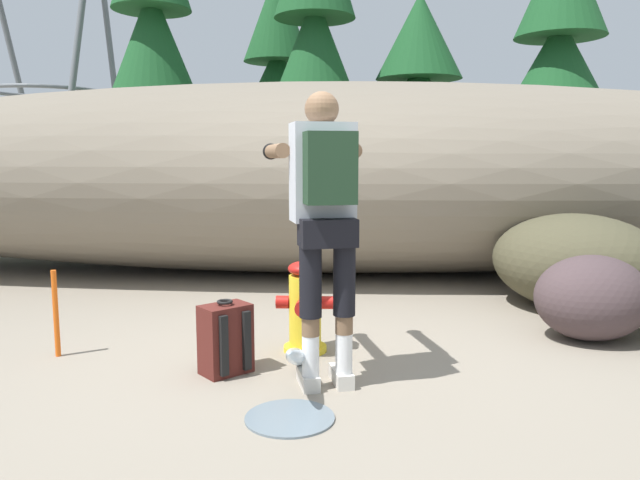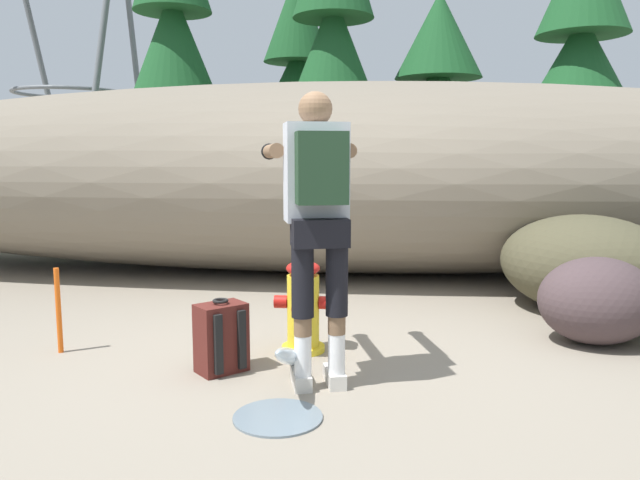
% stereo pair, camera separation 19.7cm
% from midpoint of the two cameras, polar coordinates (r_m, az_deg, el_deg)
% --- Properties ---
extents(ground_plane, '(56.00, 56.00, 0.04)m').
position_cam_midpoint_polar(ground_plane, '(4.05, -2.20, -12.03)').
color(ground_plane, gray).
extents(dirt_embankment, '(15.26, 3.20, 2.22)m').
position_cam_midpoint_polar(dirt_embankment, '(7.23, 0.09, 5.86)').
color(dirt_embankment, '#756B5B').
rests_on(dirt_embankment, ground_plane).
extents(fire_hydrant, '(0.40, 0.35, 0.69)m').
position_cam_midpoint_polar(fire_hydrant, '(4.24, -2.76, -6.39)').
color(fire_hydrant, yellow).
rests_on(fire_hydrant, ground_plane).
extents(hydrant_water_jet, '(0.47, 1.21, 0.45)m').
position_cam_midpoint_polar(hydrant_water_jet, '(3.60, -3.89, -11.98)').
color(hydrant_water_jet, silver).
rests_on(hydrant_water_jet, ground_plane).
extents(utility_worker, '(0.67, 1.04, 1.73)m').
position_cam_midpoint_polar(utility_worker, '(3.54, -1.28, 3.73)').
color(utility_worker, beige).
rests_on(utility_worker, ground_plane).
extents(spare_backpack, '(0.36, 0.36, 0.47)m').
position_cam_midpoint_polar(spare_backpack, '(3.92, -10.38, -9.20)').
color(spare_backpack, '#511E19').
rests_on(spare_backpack, ground_plane).
extents(boulder_large, '(1.92, 1.92, 0.86)m').
position_cam_midpoint_polar(boulder_large, '(5.79, 22.09, -1.94)').
color(boulder_large, '#47432E').
rests_on(boulder_large, ground_plane).
extents(boulder_mid, '(0.96, 0.85, 0.64)m').
position_cam_midpoint_polar(boulder_mid, '(4.91, 23.20, -5.02)').
color(boulder_mid, '#443638').
rests_on(boulder_mid, ground_plane).
extents(pine_tree_far_left, '(2.64, 2.64, 7.31)m').
position_cam_midpoint_polar(pine_tree_far_left, '(14.41, -15.90, 18.25)').
color(pine_tree_far_left, '#47331E').
rests_on(pine_tree_far_left, ground_plane).
extents(pine_tree_left, '(2.52, 2.52, 5.83)m').
position_cam_midpoint_polar(pine_tree_left, '(15.34, -4.41, 15.01)').
color(pine_tree_left, '#47331E').
rests_on(pine_tree_left, ground_plane).
extents(pine_tree_center, '(2.60, 2.60, 6.91)m').
position_cam_midpoint_polar(pine_tree_center, '(13.17, -0.94, 18.18)').
color(pine_tree_center, '#47331E').
rests_on(pine_tree_center, ground_plane).
extents(pine_tree_right, '(2.85, 2.85, 4.82)m').
position_cam_midpoint_polar(pine_tree_right, '(13.57, 8.83, 13.44)').
color(pine_tree_right, '#47331E').
rests_on(pine_tree_right, ground_plane).
extents(pine_tree_far_right, '(2.64, 2.64, 5.70)m').
position_cam_midpoint_polar(pine_tree_far_right, '(12.97, 21.15, 15.80)').
color(pine_tree_far_right, '#47331E').
rests_on(pine_tree_far_right, ground_plane).
extents(survey_stake, '(0.04, 0.04, 0.60)m').
position_cam_midpoint_polar(survey_stake, '(4.56, -24.78, -6.32)').
color(survey_stake, '#E55914').
rests_on(survey_stake, ground_plane).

